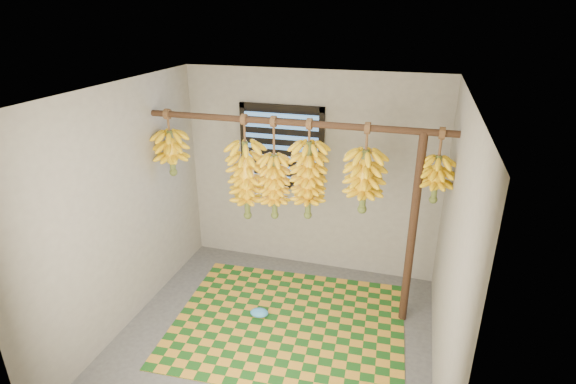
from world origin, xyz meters
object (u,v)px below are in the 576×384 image
(banana_bunch_b, at_px, (246,180))
(banana_bunch_e, at_px, (364,181))
(banana_bunch_f, at_px, (436,179))
(support_post, at_px, (412,233))
(banana_bunch_d, at_px, (308,180))
(woven_mat, at_px, (288,323))
(banana_bunch_c, at_px, (274,186))
(plastic_bag, at_px, (259,313))
(banana_bunch_a, at_px, (171,153))

(banana_bunch_b, relative_size, banana_bunch_e, 1.26)
(banana_bunch_e, height_order, banana_bunch_f, same)
(support_post, height_order, banana_bunch_d, banana_bunch_d)
(banana_bunch_e, bearing_deg, woven_mat, -146.35)
(support_post, xyz_separation_m, banana_bunch_d, (-1.03, 0.00, 0.43))
(banana_bunch_c, relative_size, banana_bunch_e, 1.21)
(support_post, bearing_deg, banana_bunch_f, 0.00)
(support_post, relative_size, banana_bunch_b, 1.81)
(banana_bunch_b, bearing_deg, banana_bunch_f, 0.00)
(banana_bunch_c, xyz_separation_m, banana_bunch_f, (1.54, 0.00, 0.24))
(banana_bunch_e, bearing_deg, plastic_bag, -157.37)
(banana_bunch_a, relative_size, banana_bunch_e, 0.80)
(woven_mat, relative_size, banana_bunch_c, 2.18)
(banana_bunch_f, bearing_deg, banana_bunch_b, 180.00)
(banana_bunch_e, bearing_deg, support_post, 0.00)
(banana_bunch_e, bearing_deg, banana_bunch_f, 0.00)
(support_post, bearing_deg, banana_bunch_b, 180.00)
(banana_bunch_d, relative_size, banana_bunch_f, 1.45)
(banana_bunch_a, xyz_separation_m, banana_bunch_c, (1.14, 0.00, -0.26))
(banana_bunch_a, xyz_separation_m, banana_bunch_b, (0.84, 0.00, -0.22))
(banana_bunch_b, xyz_separation_m, banana_bunch_e, (1.20, -0.00, 0.12))
(support_post, relative_size, plastic_bag, 10.22)
(banana_bunch_f, bearing_deg, plastic_bag, -166.04)
(banana_bunch_e, bearing_deg, banana_bunch_a, 180.00)
(banana_bunch_c, distance_m, banana_bunch_f, 1.56)
(plastic_bag, height_order, banana_bunch_f, banana_bunch_f)
(banana_bunch_b, distance_m, banana_bunch_c, 0.30)
(plastic_bag, distance_m, banana_bunch_e, 1.76)
(woven_mat, distance_m, banana_bunch_f, 2.06)
(plastic_bag, xyz_separation_m, banana_bunch_c, (0.05, 0.40, 1.28))
(banana_bunch_c, bearing_deg, banana_bunch_a, 180.00)
(banana_bunch_b, xyz_separation_m, banana_bunch_f, (1.84, 0.00, 0.21))
(woven_mat, distance_m, banana_bunch_a, 2.16)
(banana_bunch_a, distance_m, banana_bunch_f, 2.68)
(banana_bunch_c, xyz_separation_m, banana_bunch_d, (0.35, 0.00, 0.10))
(support_post, height_order, banana_bunch_b, banana_bunch_b)
(support_post, bearing_deg, banana_bunch_e, -180.00)
(banana_bunch_a, height_order, banana_bunch_b, same)
(woven_mat, relative_size, banana_bunch_b, 2.10)
(banana_bunch_a, bearing_deg, banana_bunch_c, 0.00)
(support_post, bearing_deg, banana_bunch_d, 180.00)
(banana_bunch_c, height_order, banana_bunch_e, same)
(banana_bunch_a, height_order, banana_bunch_d, same)
(banana_bunch_f, bearing_deg, banana_bunch_c, 180.00)
(banana_bunch_f, bearing_deg, banana_bunch_e, -180.00)
(woven_mat, relative_size, banana_bunch_d, 2.29)
(plastic_bag, relative_size, banana_bunch_e, 0.22)
(banana_bunch_c, height_order, banana_bunch_f, same)
(banana_bunch_a, distance_m, banana_bunch_b, 0.87)
(banana_bunch_b, height_order, banana_bunch_d, same)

